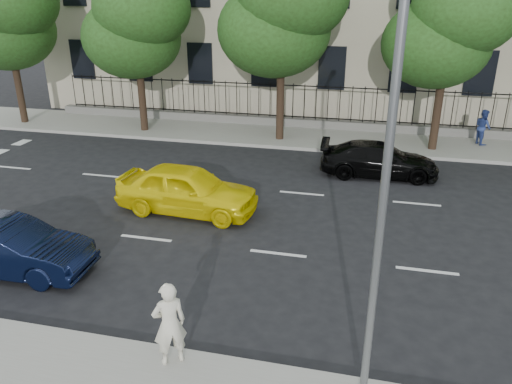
{
  "coord_description": "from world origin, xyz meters",
  "views": [
    {
      "loc": [
        2.21,
        -9.57,
        6.96
      ],
      "look_at": [
        -0.76,
        3.0,
        1.6
      ],
      "focal_mm": 35.0,
      "sensor_mm": 36.0,
      "label": 1
    }
  ],
  "objects_px": {
    "street_light": "(391,113)",
    "navy_sedan": "(9,248)",
    "woman_near": "(169,324)",
    "yellow_taxi": "(187,189)",
    "black_sedan": "(379,160)"
  },
  "relations": [
    {
      "from": "street_light",
      "to": "woman_near",
      "type": "height_order",
      "value": "street_light"
    },
    {
      "from": "yellow_taxi",
      "to": "woman_near",
      "type": "bearing_deg",
      "value": -158.18
    },
    {
      "from": "yellow_taxi",
      "to": "woman_near",
      "type": "xyz_separation_m",
      "value": [
        2.28,
        -7.01,
        0.24
      ]
    },
    {
      "from": "woman_near",
      "to": "yellow_taxi",
      "type": "bearing_deg",
      "value": -108.28
    },
    {
      "from": "navy_sedan",
      "to": "street_light",
      "type": "bearing_deg",
      "value": -102.83
    },
    {
      "from": "street_light",
      "to": "woman_near",
      "type": "distance_m",
      "value": 5.55
    },
    {
      "from": "navy_sedan",
      "to": "yellow_taxi",
      "type": "bearing_deg",
      "value": -36.09
    },
    {
      "from": "street_light",
      "to": "yellow_taxi",
      "type": "xyz_separation_m",
      "value": [
        -5.95,
        6.37,
        -4.35
      ]
    },
    {
      "from": "black_sedan",
      "to": "woman_near",
      "type": "bearing_deg",
      "value": 159.71
    },
    {
      "from": "navy_sedan",
      "to": "woman_near",
      "type": "distance_m",
      "value": 5.93
    },
    {
      "from": "street_light",
      "to": "navy_sedan",
      "type": "distance_m",
      "value": 10.27
    },
    {
      "from": "street_light",
      "to": "navy_sedan",
      "type": "bearing_deg",
      "value": 169.05
    },
    {
      "from": "woman_near",
      "to": "navy_sedan",
      "type": "bearing_deg",
      "value": -60.13
    },
    {
      "from": "black_sedan",
      "to": "woman_near",
      "type": "relative_size",
      "value": 2.56
    },
    {
      "from": "black_sedan",
      "to": "woman_near",
      "type": "distance_m",
      "value": 12.54
    }
  ]
}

